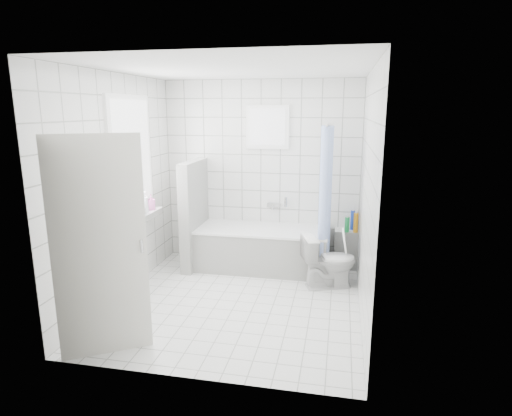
# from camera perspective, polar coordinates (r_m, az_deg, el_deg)

# --- Properties ---
(ground) EXTENTS (3.00, 3.00, 0.00)m
(ground) POSITION_cam_1_polar(r_m,az_deg,el_deg) (5.12, -2.56, -12.33)
(ground) COLOR white
(ground) RESTS_ON ground
(ceiling) EXTENTS (3.00, 3.00, 0.00)m
(ceiling) POSITION_cam_1_polar(r_m,az_deg,el_deg) (4.64, -2.90, 18.06)
(ceiling) COLOR white
(ceiling) RESTS_ON ground
(wall_back) EXTENTS (2.80, 0.02, 2.60)m
(wall_back) POSITION_cam_1_polar(r_m,az_deg,el_deg) (6.16, 0.65, 4.70)
(wall_back) COLOR white
(wall_back) RESTS_ON ground
(wall_front) EXTENTS (2.80, 0.02, 2.60)m
(wall_front) POSITION_cam_1_polar(r_m,az_deg,el_deg) (3.31, -8.99, -2.74)
(wall_front) COLOR white
(wall_front) RESTS_ON ground
(wall_left) EXTENTS (0.02, 3.00, 2.60)m
(wall_left) POSITION_cam_1_polar(r_m,az_deg,el_deg) (5.23, -17.81, 2.58)
(wall_left) COLOR white
(wall_left) RESTS_ON ground
(wall_right) EXTENTS (0.02, 3.00, 2.60)m
(wall_right) POSITION_cam_1_polar(r_m,az_deg,el_deg) (4.58, 14.52, 1.39)
(wall_right) COLOR white
(wall_right) RESTS_ON ground
(window_left) EXTENTS (0.01, 0.90, 1.40)m
(window_left) POSITION_cam_1_polar(r_m,az_deg,el_deg) (5.42, -16.08, 6.26)
(window_left) COLOR white
(window_left) RESTS_ON wall_left
(window_back) EXTENTS (0.50, 0.01, 0.50)m
(window_back) POSITION_cam_1_polar(r_m,az_deg,el_deg) (6.04, 1.54, 10.73)
(window_back) COLOR white
(window_back) RESTS_ON wall_back
(window_sill) EXTENTS (0.18, 1.02, 0.08)m
(window_sill) POSITION_cam_1_polar(r_m,az_deg,el_deg) (5.53, -15.19, -1.36)
(window_sill) COLOR white
(window_sill) RESTS_ON wall_left
(door) EXTENTS (0.70, 0.46, 2.00)m
(door) POSITION_cam_1_polar(r_m,az_deg,el_deg) (3.99, -20.09, -5.16)
(door) COLOR silver
(door) RESTS_ON ground
(bathtub) EXTENTS (1.81, 0.77, 0.58)m
(bathtub) POSITION_cam_1_polar(r_m,az_deg,el_deg) (6.01, 0.86, -5.40)
(bathtub) COLOR white
(bathtub) RESTS_ON ground
(partition_wall) EXTENTS (0.15, 0.85, 1.50)m
(partition_wall) POSITION_cam_1_polar(r_m,az_deg,el_deg) (6.08, -8.23, -0.82)
(partition_wall) COLOR white
(partition_wall) RESTS_ON ground
(tiled_ledge) EXTENTS (0.40, 0.24, 0.55)m
(tiled_ledge) POSITION_cam_1_polar(r_m,az_deg,el_deg) (6.17, 12.27, -5.36)
(tiled_ledge) COLOR white
(tiled_ledge) RESTS_ON ground
(toilet) EXTENTS (0.76, 0.58, 0.68)m
(toilet) POSITION_cam_1_polar(r_m,az_deg,el_deg) (5.46, 9.70, -6.97)
(toilet) COLOR white
(toilet) RESTS_ON ground
(curtain_rod) EXTENTS (0.02, 0.80, 0.02)m
(curtain_rod) POSITION_cam_1_polar(r_m,az_deg,el_deg) (5.59, 9.56, 10.89)
(curtain_rod) COLOR silver
(curtain_rod) RESTS_ON wall_back
(shower_curtain) EXTENTS (0.14, 0.48, 1.78)m
(shower_curtain) POSITION_cam_1_polar(r_m,az_deg,el_deg) (5.57, 9.17, 1.56)
(shower_curtain) COLOR #4E76E6
(shower_curtain) RESTS_ON curtain_rod
(tub_faucet) EXTENTS (0.18, 0.06, 0.06)m
(tub_faucet) POSITION_cam_1_polar(r_m,az_deg,el_deg) (6.17, 2.36, 0.45)
(tub_faucet) COLOR silver
(tub_faucet) RESTS_ON wall_back
(sill_bottles) EXTENTS (0.16, 0.77, 0.32)m
(sill_bottles) POSITION_cam_1_polar(r_m,az_deg,el_deg) (5.45, -15.42, 0.23)
(sill_bottles) COLOR #BA5D99
(sill_bottles) RESTS_ON window_sill
(ledge_bottles) EXTENTS (0.18, 0.19, 0.27)m
(ledge_bottles) POSITION_cam_1_polar(r_m,az_deg,el_deg) (6.02, 12.71, -1.87)
(ledge_bottles) COLOR blue
(ledge_bottles) RESTS_ON tiled_ledge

